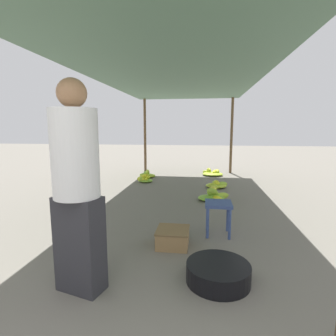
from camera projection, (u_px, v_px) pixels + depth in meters
The scene contains 12 objects.
canopy_post_back_left at pixel (145, 136), 8.36m from camera, with size 0.08×0.08×2.29m, color brown.
canopy_post_back_right at pixel (231, 136), 8.00m from camera, with size 0.08×0.08×2.29m, color brown.
canopy_tarp at pixel (176, 76), 4.70m from camera, with size 3.10×7.14×0.04m, color #567A60.
vendor_foreground at pixel (77, 186), 2.14m from camera, with size 0.46×0.46×1.77m.
stool at pixel (218, 209), 3.39m from camera, with size 0.34×0.34×0.44m.
basin_black at pixel (218, 273), 2.37m from camera, with size 0.58×0.58×0.17m.
banana_pile_left_0 at pixel (144, 179), 6.71m from camera, with size 0.42×0.34×0.22m.
banana_pile_left_1 at pixel (147, 175), 7.41m from camera, with size 0.47×0.39×0.22m.
banana_pile_right_0 at pixel (213, 196), 5.02m from camera, with size 0.62×0.52×0.27m.
banana_pile_right_1 at pixel (216, 185), 6.11m from camera, with size 0.54×0.57×0.17m.
banana_pile_right_2 at pixel (213, 173), 7.70m from camera, with size 0.62×0.55×0.21m.
crate_near at pixel (173, 237), 3.10m from camera, with size 0.38×0.38×0.21m.
Camera 1 is at (0.52, -1.20, 1.39)m, focal length 28.00 mm.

